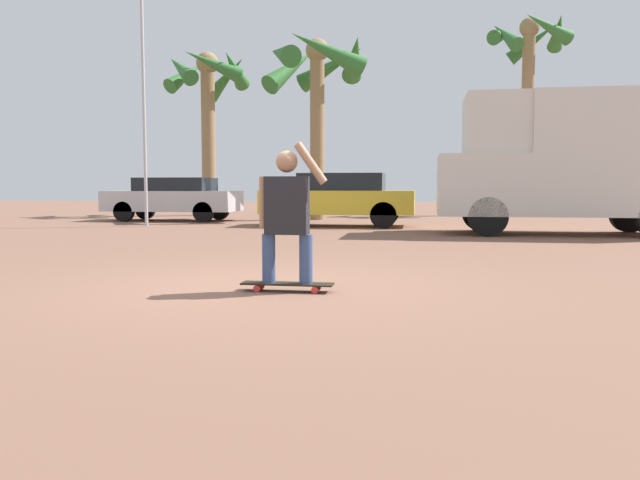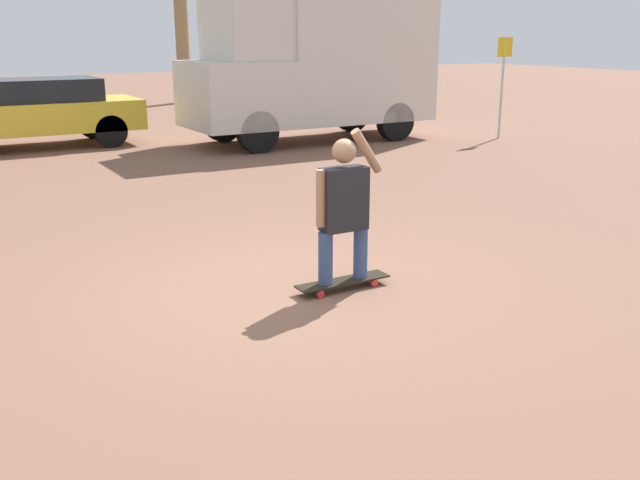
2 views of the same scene
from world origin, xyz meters
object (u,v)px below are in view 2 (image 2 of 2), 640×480
object	(u,v)px
person_skateboarder	(344,203)
street_sign	(503,74)
skateboard	(343,282)
camper_van	(315,64)
parked_car_yellow	(40,110)

from	to	relation	value
person_skateboarder	street_sign	size ratio (longest dim) A/B	0.63
skateboard	camper_van	xyz separation A→B (m)	(4.78, 8.88, 1.68)
street_sign	person_skateboarder	bearing A→B (deg)	-141.41
skateboard	street_sign	distance (m)	11.31
camper_van	parked_car_yellow	world-z (taller)	camper_van
person_skateboarder	parked_car_yellow	distance (m)	11.10
skateboard	parked_car_yellow	bearing A→B (deg)	94.60
camper_van	street_sign	bearing A→B (deg)	-25.32
person_skateboarder	parked_car_yellow	bearing A→B (deg)	94.60
person_skateboarder	camper_van	world-z (taller)	camper_van
person_skateboarder	street_sign	world-z (taller)	street_sign
person_skateboarder	camper_van	xyz separation A→B (m)	(4.78, 8.88, 0.89)
person_skateboarder	camper_van	distance (m)	10.13
skateboard	person_skateboarder	xyz separation A→B (m)	(-0.00, 0.00, 0.80)
person_skateboarder	parked_car_yellow	xyz separation A→B (m)	(-0.89, 11.06, -0.07)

